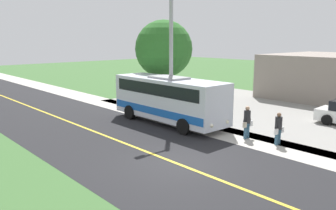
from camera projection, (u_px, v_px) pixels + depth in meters
The scene contains 9 objects.
ground_plane at pixel (176, 163), 14.41m from camera, with size 120.00×120.00×0.00m, color #3D6633.
road_surface at pixel (176, 163), 14.41m from camera, with size 8.00×100.00×0.01m, color black.
sidewalk at pixel (249, 139), 17.83m from camera, with size 2.40×100.00×0.01m, color #B2ADA3.
road_centre_line at pixel (176, 163), 14.41m from camera, with size 0.16×100.00×0.00m, color gold.
shuttle_bus_front at pixel (169, 98), 20.96m from camera, with size 2.58×8.10×2.88m.
pedestrian_with_bags at pixel (278, 128), 16.80m from camera, with size 0.72×0.34×1.61m.
pedestrian_waiting at pixel (247, 121), 17.83m from camera, with size 0.72×0.34×1.72m.
street_light_pole at pixel (170, 51), 20.97m from camera, with size 1.97×0.24×7.99m.
tree_curbside at pixel (164, 49), 25.13m from camera, with size 4.20×4.20×6.48m.
Camera 1 is at (9.42, 9.92, 5.17)m, focal length 36.78 mm.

